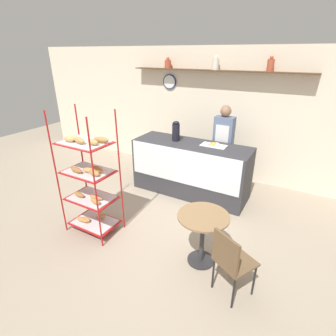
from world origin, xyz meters
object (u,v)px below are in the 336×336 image
(person_worker, at_px, (223,144))
(coffee_carafe, at_px, (176,131))
(pastry_rack, at_px, (89,180))
(donut_tray_counter, at_px, (213,145))
(cafe_chair, at_px, (231,259))
(cafe_table, at_px, (203,228))

(person_worker, bearing_deg, coffee_carafe, -146.33)
(pastry_rack, bearing_deg, donut_tray_counter, 59.12)
(pastry_rack, distance_m, donut_tray_counter, 2.26)
(pastry_rack, height_order, coffee_carafe, pastry_rack)
(pastry_rack, bearing_deg, person_worker, 63.12)
(cafe_chair, bearing_deg, donut_tray_counter, -35.70)
(coffee_carafe, xyz_separation_m, donut_tray_counter, (0.72, 0.07, -0.17))
(cafe_chair, bearing_deg, coffee_carafe, -20.92)
(pastry_rack, bearing_deg, cafe_table, 6.38)
(coffee_carafe, distance_m, donut_tray_counter, 0.75)
(coffee_carafe, bearing_deg, person_worker, 33.67)
(coffee_carafe, height_order, donut_tray_counter, coffee_carafe)
(cafe_chair, bearing_deg, pastry_rack, 24.04)
(person_worker, xyz_separation_m, cafe_chair, (0.98, -2.53, -0.40))
(cafe_chair, relative_size, donut_tray_counter, 1.88)
(cafe_table, height_order, donut_tray_counter, donut_tray_counter)
(donut_tray_counter, bearing_deg, cafe_table, -72.20)
(coffee_carafe, bearing_deg, cafe_table, -52.46)
(person_worker, relative_size, cafe_chair, 1.94)
(pastry_rack, relative_size, donut_tray_counter, 4.11)
(pastry_rack, height_order, person_worker, pastry_rack)
(person_worker, xyz_separation_m, donut_tray_counter, (-0.05, -0.44, 0.11))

